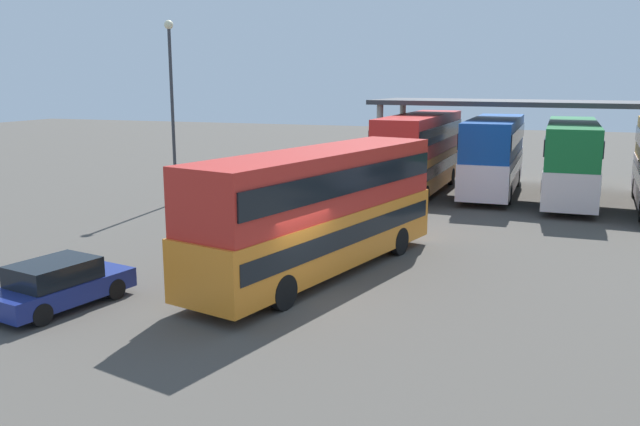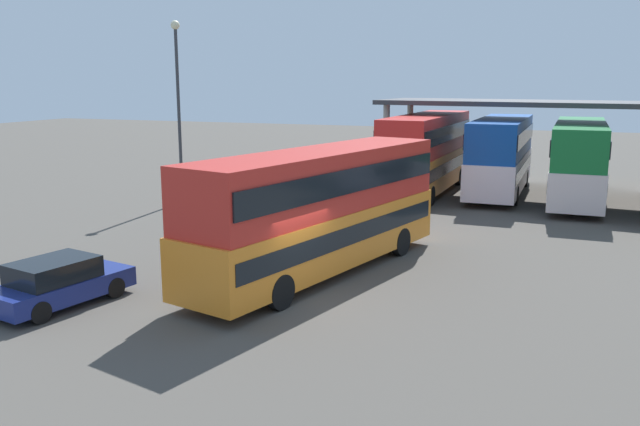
{
  "view_description": "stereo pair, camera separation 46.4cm",
  "coord_description": "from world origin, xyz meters",
  "px_view_note": "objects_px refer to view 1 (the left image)",
  "views": [
    {
      "loc": [
        6.81,
        -16.73,
        6.21
      ],
      "look_at": [
        -0.1,
        2.81,
        2.0
      ],
      "focal_mm": 36.95,
      "sensor_mm": 36.0,
      "label": 1
    },
    {
      "loc": [
        7.25,
        -16.57,
        6.21
      ],
      "look_at": [
        -0.1,
        2.81,
        2.0
      ],
      "focal_mm": 36.95,
      "sensor_mm": 36.0,
      "label": 2
    }
  ],
  "objects_px": {
    "double_decker_main": "(320,206)",
    "parked_hatchback": "(59,284)",
    "double_decker_mid_row": "(494,153)",
    "double_decker_far_right": "(571,157)",
    "double_decker_near_canopy": "(420,150)",
    "lamppost_tall": "(172,92)"
  },
  "relations": [
    {
      "from": "double_decker_main",
      "to": "parked_hatchback",
      "type": "bearing_deg",
      "value": 148.63
    },
    {
      "from": "double_decker_mid_row",
      "to": "double_decker_far_right",
      "type": "xyz_separation_m",
      "value": [
        3.97,
        -0.65,
        -0.04
      ]
    },
    {
      "from": "double_decker_near_canopy",
      "to": "double_decker_far_right",
      "type": "distance_m",
      "value": 7.84
    },
    {
      "from": "parked_hatchback",
      "to": "double_decker_mid_row",
      "type": "relative_size",
      "value": 0.41
    },
    {
      "from": "double_decker_near_canopy",
      "to": "double_decker_mid_row",
      "type": "relative_size",
      "value": 1.12
    },
    {
      "from": "double_decker_near_canopy",
      "to": "double_decker_mid_row",
      "type": "xyz_separation_m",
      "value": [
        3.86,
        1.11,
        -0.1
      ]
    },
    {
      "from": "double_decker_mid_row",
      "to": "double_decker_far_right",
      "type": "height_order",
      "value": "double_decker_mid_row"
    },
    {
      "from": "double_decker_main",
      "to": "double_decker_near_canopy",
      "type": "xyz_separation_m",
      "value": [
        0.02,
        16.51,
        0.16
      ]
    },
    {
      "from": "parked_hatchback",
      "to": "double_decker_near_canopy",
      "type": "height_order",
      "value": "double_decker_near_canopy"
    },
    {
      "from": "double_decker_far_right",
      "to": "parked_hatchback",
      "type": "bearing_deg",
      "value": 149.57
    },
    {
      "from": "double_decker_near_canopy",
      "to": "double_decker_far_right",
      "type": "xyz_separation_m",
      "value": [
        7.83,
        0.45,
        -0.14
      ]
    },
    {
      "from": "double_decker_near_canopy",
      "to": "lamppost_tall",
      "type": "xyz_separation_m",
      "value": [
        -11.16,
        -7.17,
        3.21
      ]
    },
    {
      "from": "double_decker_main",
      "to": "double_decker_near_canopy",
      "type": "bearing_deg",
      "value": 14.18
    },
    {
      "from": "double_decker_near_canopy",
      "to": "lamppost_tall",
      "type": "relative_size",
      "value": 1.28
    },
    {
      "from": "parked_hatchback",
      "to": "double_decker_mid_row",
      "type": "height_order",
      "value": "double_decker_mid_row"
    },
    {
      "from": "double_decker_near_canopy",
      "to": "lamppost_tall",
      "type": "height_order",
      "value": "lamppost_tall"
    },
    {
      "from": "double_decker_near_canopy",
      "to": "double_decker_main",
      "type": "bearing_deg",
      "value": -177.89
    },
    {
      "from": "double_decker_far_right",
      "to": "lamppost_tall",
      "type": "bearing_deg",
      "value": 112.44
    },
    {
      "from": "double_decker_main",
      "to": "double_decker_far_right",
      "type": "distance_m",
      "value": 18.69
    },
    {
      "from": "double_decker_far_right",
      "to": "double_decker_main",
      "type": "bearing_deg",
      "value": 155.74
    },
    {
      "from": "double_decker_main",
      "to": "double_decker_mid_row",
      "type": "height_order",
      "value": "double_decker_mid_row"
    },
    {
      "from": "parked_hatchback",
      "to": "double_decker_mid_row",
      "type": "distance_m",
      "value": 25.12
    }
  ]
}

